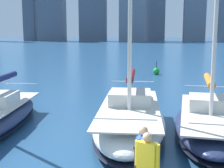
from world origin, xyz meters
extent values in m
cube|color=slate|center=(-26.37, -160.77, 13.21)|extent=(10.77, 8.55, 26.42)
cube|color=slate|center=(5.08, -154.81, 18.32)|extent=(12.76, 11.67, 36.65)
cube|color=slate|center=(48.06, -159.69, 14.53)|extent=(12.85, 10.22, 29.05)
ellipsoid|color=navy|center=(-4.12, -6.85, 0.48)|extent=(3.83, 8.26, 0.96)
ellipsoid|color=black|center=(-4.12, -6.85, 0.22)|extent=(3.85, 8.30, 0.10)
cube|color=beige|center=(-4.12, -6.85, 0.99)|extent=(3.20, 7.25, 0.06)
cube|color=silver|center=(-4.19, -7.32, 1.30)|extent=(1.91, 1.96, 0.55)
cylinder|color=silver|center=(-4.05, -6.26, 5.04)|extent=(0.16, 0.16, 8.03)
cylinder|color=silver|center=(-4.26, -7.92, 2.07)|extent=(0.55, 3.33, 0.12)
cylinder|color=orange|center=(-4.26, -7.92, 2.19)|extent=(0.71, 3.09, 0.32)
cylinder|color=silver|center=(-3.66, -3.22, 1.51)|extent=(1.83, 0.27, 0.04)
cylinder|color=silver|center=(-4.58, -10.40, 1.51)|extent=(2.11, 0.31, 0.04)
ellipsoid|color=white|center=(-0.75, -6.59, 0.59)|extent=(3.06, 8.29, 1.17)
ellipsoid|color=black|center=(-0.75, -6.59, 0.26)|extent=(3.08, 8.33, 0.10)
cube|color=beige|center=(-0.75, -6.59, 1.20)|extent=(2.52, 7.29, 0.06)
cube|color=silver|center=(-0.74, -7.09, 1.51)|extent=(1.81, 1.83, 0.55)
cylinder|color=silver|center=(-0.74, -7.71, 2.28)|extent=(0.15, 3.47, 0.12)
cylinder|color=maroon|center=(-0.74, -7.71, 2.40)|extent=(0.35, 3.19, 0.32)
cylinder|color=silver|center=(-0.78, -2.79, 1.72)|extent=(1.94, 0.06, 0.04)
cylinder|color=silver|center=(-0.71, -10.31, 1.72)|extent=(2.24, 0.06, 0.04)
cylinder|color=silver|center=(5.42, -7.76, 2.06)|extent=(0.27, 3.45, 0.12)
cylinder|color=navy|center=(5.42, -7.76, 2.18)|extent=(0.46, 3.18, 0.32)
cylinder|color=silver|center=(5.53, -10.34, 1.50)|extent=(1.85, 0.12, 0.04)
cube|color=#284CB7|center=(-1.33, -0.47, 1.69)|extent=(0.34, 0.47, 0.64)
cylinder|color=#284CB7|center=(-1.23, -0.24, 1.72)|extent=(0.09, 0.09, 0.59)
cylinder|color=#284CB7|center=(-1.43, -0.71, 1.72)|extent=(0.09, 0.09, 0.59)
sphere|color=tan|center=(-1.33, -0.47, 2.12)|extent=(0.22, 0.22, 0.22)
cube|color=yellow|center=(-1.43, -0.08, 1.68)|extent=(0.47, 0.36, 0.63)
cylinder|color=yellow|center=(-1.21, -0.20, 1.70)|extent=(0.09, 0.09, 0.58)
cylinder|color=yellow|center=(-1.65, 0.04, 1.70)|extent=(0.09, 0.09, 0.58)
sphere|color=tan|center=(-1.43, -0.08, 2.10)|extent=(0.22, 0.22, 0.22)
cylinder|color=#423323|center=(-1.22, -1.10, 1.02)|extent=(0.20, 0.20, 0.85)
cylinder|color=#423323|center=(-1.22, -1.10, 1.48)|extent=(0.26, 0.26, 0.06)
sphere|color=green|center=(-2.60, -26.33, 0.35)|extent=(0.70, 0.70, 0.70)
cylinder|color=black|center=(-2.60, -26.33, 1.05)|extent=(0.06, 0.06, 0.70)
camera|label=1|loc=(-1.33, 6.34, 4.31)|focal=50.00mm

